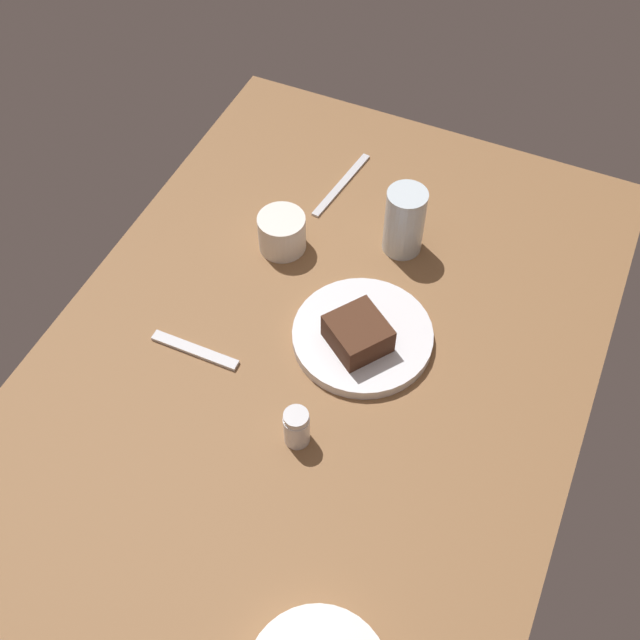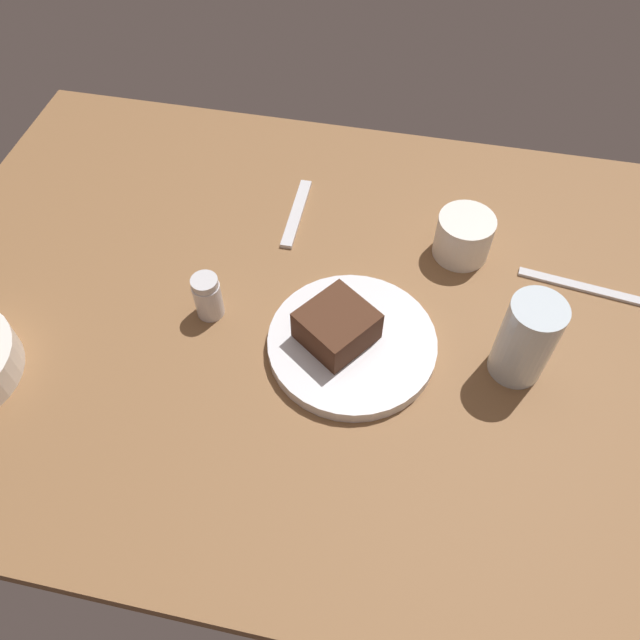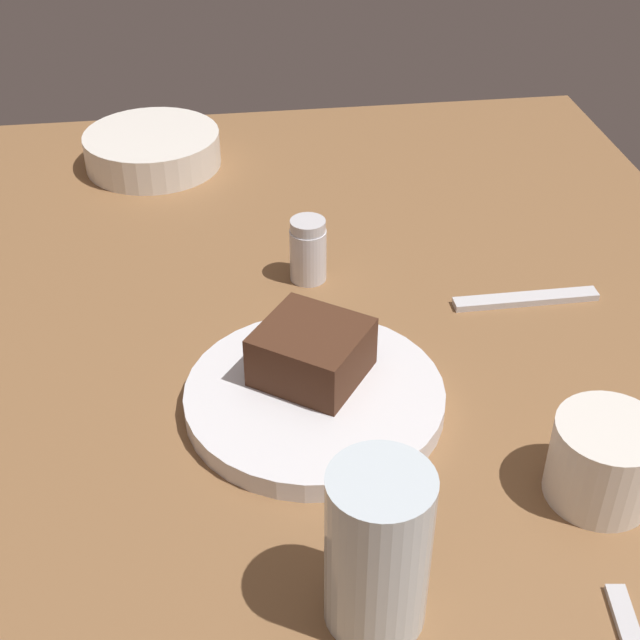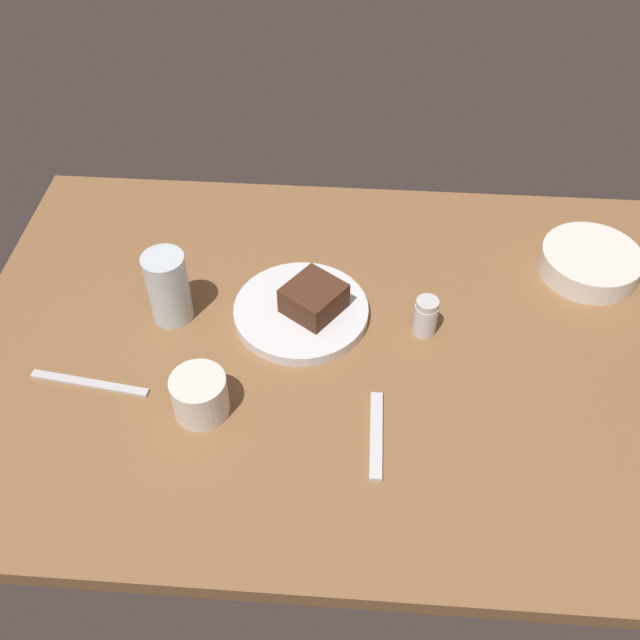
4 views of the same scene
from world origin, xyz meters
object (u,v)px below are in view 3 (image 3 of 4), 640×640
at_px(salt_shaker, 308,250).
at_px(dessert_spoon, 526,299).
at_px(water_glass, 378,550).
at_px(coffee_cup, 604,461).
at_px(dessert_plate, 315,398).
at_px(side_bowl, 153,149).
at_px(chocolate_cake_slice, 312,352).

xyz_separation_m(salt_shaker, dessert_spoon, (0.07, 0.21, -0.03)).
xyz_separation_m(water_glass, coffee_cup, (-0.08, 0.19, -0.03)).
height_order(dessert_plate, side_bowl, side_bowl).
bearing_deg(chocolate_cake_slice, side_bowl, -162.98).
xyz_separation_m(chocolate_cake_slice, salt_shaker, (-0.18, 0.02, -0.01)).
xyz_separation_m(water_glass, side_bowl, (-0.71, -0.16, -0.04)).
relative_size(water_glass, coffee_cup, 1.54).
distance_m(salt_shaker, coffee_cup, 0.38).
xyz_separation_m(salt_shaker, water_glass, (0.42, -0.01, 0.03)).
xyz_separation_m(chocolate_cake_slice, dessert_spoon, (-0.11, 0.23, -0.04)).
relative_size(salt_shaker, coffee_cup, 0.83).
relative_size(chocolate_cake_slice, salt_shaker, 1.25).
bearing_deg(dessert_spoon, water_glass, -123.08).
relative_size(salt_shaker, water_glass, 0.54).
bearing_deg(dessert_spoon, chocolate_cake_slice, -155.44).
xyz_separation_m(dessert_plate, side_bowl, (-0.50, -0.15, 0.01)).
height_order(water_glass, coffee_cup, water_glass).
distance_m(chocolate_cake_slice, side_bowl, 0.50).
height_order(salt_shaker, side_bowl, salt_shaker).
relative_size(salt_shaker, dessert_spoon, 0.46).
relative_size(chocolate_cake_slice, side_bowl, 0.50).
xyz_separation_m(coffee_cup, dessert_spoon, (-0.26, 0.03, -0.03)).
xyz_separation_m(water_glass, dessert_spoon, (-0.34, 0.22, -0.06)).
relative_size(dessert_plate, side_bowl, 1.30).
distance_m(dessert_plate, side_bowl, 0.52).
height_order(salt_shaker, dessert_spoon, salt_shaker).
bearing_deg(salt_shaker, chocolate_cake_slice, -6.08).
bearing_deg(chocolate_cake_slice, dessert_spoon, 114.97).
bearing_deg(water_glass, salt_shaker, 179.04).
xyz_separation_m(dessert_plate, dessert_spoon, (-0.13, 0.23, -0.01)).
distance_m(chocolate_cake_slice, water_glass, 0.24).
relative_size(chocolate_cake_slice, coffee_cup, 1.04).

